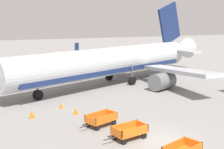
% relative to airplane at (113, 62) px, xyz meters
% --- Properties ---
extents(ground_plane, '(220.00, 220.00, 0.00)m').
position_rel_airplane_xyz_m(ground_plane, '(-3.86, -19.30, -3.05)').
color(ground_plane, gray).
extents(airplane, '(35.96, 29.38, 11.34)m').
position_rel_airplane_xyz_m(airplane, '(0.00, 0.00, 0.00)').
color(airplane, '#B2B7BC').
rests_on(airplane, ground).
extents(baggage_cart_third_in_row, '(3.62, 1.94, 1.07)m').
position_rel_airplane_xyz_m(baggage_cart_third_in_row, '(-6.12, -18.29, -2.45)').
color(baggage_cart_third_in_row, orange).
rests_on(baggage_cart_third_in_row, ground).
extents(baggage_cart_fourth_in_row, '(3.55, 2.28, 1.07)m').
position_rel_airplane_xyz_m(baggage_cart_fourth_in_row, '(-7.10, -14.87, -2.45)').
color(baggage_cart_fourth_in_row, orange).
rests_on(baggage_cart_fourth_in_row, ground).
extents(traffic_cone_near_plane, '(0.43, 0.43, 0.57)m').
position_rel_airplane_xyz_m(traffic_cone_near_plane, '(-9.03, -8.51, -2.77)').
color(traffic_cone_near_plane, orange).
rests_on(traffic_cone_near_plane, ground).
extents(traffic_cone_mid_apron, '(0.53, 0.53, 0.70)m').
position_rel_airplane_xyz_m(traffic_cone_mid_apron, '(-12.13, -10.62, -2.70)').
color(traffic_cone_mid_apron, orange).
rests_on(traffic_cone_mid_apron, ground).
extents(traffic_cone_by_carts, '(0.49, 0.49, 0.65)m').
position_rel_airplane_xyz_m(traffic_cone_by_carts, '(-8.21, -11.02, -2.73)').
color(traffic_cone_by_carts, orange).
rests_on(traffic_cone_by_carts, ground).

